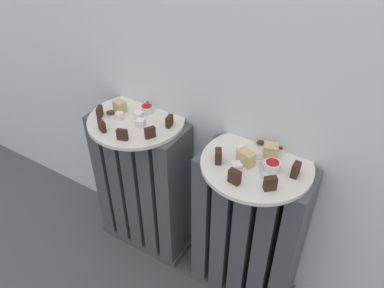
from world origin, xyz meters
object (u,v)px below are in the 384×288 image
Objects in this scene: radiator_right at (247,234)px; jam_bowl_right at (272,166)px; plate_left at (136,120)px; fork at (261,164)px; plate_right at (257,164)px; radiator_left at (143,187)px; jam_bowl_left at (147,108)px.

jam_bowl_right is (0.05, -0.01, 0.31)m from radiator_right.
fork is at bearing -0.42° from plate_left.
plate_right is at bearing 168.54° from jam_bowl_right.
plate_right is (0.42, 0.00, 0.29)m from radiator_left.
jam_bowl_right reaches higher than jam_bowl_left.
plate_left is 3.30× the size of fork.
radiator_left is 0.42m from radiator_right.
radiator_left is 0.56m from jam_bowl_right.
jam_bowl_left is 0.96× the size of jam_bowl_right.
radiator_left is 1.82× the size of plate_right.
plate_left reaches higher than radiator_right.
plate_left and plate_right have the same top height.
jam_bowl_right is 0.46× the size of fork.
radiator_left is 6.01× the size of fork.
fork is (0.43, -0.00, 0.01)m from plate_left.
plate_right reaches higher than radiator_right.
jam_bowl_left is at bearing 173.10° from radiator_right.
jam_bowl_left is at bearing 82.52° from plate_left.
fork is (0.01, -0.00, 0.30)m from radiator_right.
radiator_left is 13.16× the size of jam_bowl_right.
fork is (0.43, -0.00, 0.30)m from radiator_left.
plate_right is 0.41m from jam_bowl_left.
radiator_right is 0.32m from jam_bowl_right.
fork is (0.42, -0.05, -0.01)m from jam_bowl_left.
radiator_left is 13.76× the size of jam_bowl_left.
plate_right is 7.23× the size of jam_bowl_right.
fork is (0.01, -0.00, 0.01)m from plate_right.
plate_left is 0.42m from plate_right.
plate_left is 0.05m from jam_bowl_left.
radiator_right is at bearing -6.90° from jam_bowl_left.
plate_right is 7.56× the size of jam_bowl_left.
plate_left is at bearing 180.00° from radiator_right.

